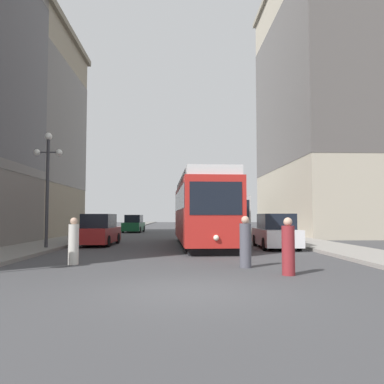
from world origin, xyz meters
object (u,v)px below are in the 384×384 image
lamp_post_left_near (48,172)px  parked_car_left_mid (99,231)px  parked_car_right_far (276,232)px  parked_car_left_near (134,224)px  transit_bus (227,213)px  pedestrian_on_sidewalk (245,244)px  streetcar (201,209)px  pedestrian_crossing_near (73,243)px  pedestrian_crossing_far (288,248)px

lamp_post_left_near → parked_car_left_mid: bearing=60.8°
parked_car_right_far → lamp_post_left_near: (-11.70, -0.89, 3.06)m
parked_car_left_near → parked_car_left_mid: same height
transit_bus → pedestrian_on_sidewalk: transit_bus is taller
streetcar → pedestrian_on_sidewalk: streetcar is taller
lamp_post_left_near → streetcar: bearing=19.6°
streetcar → pedestrian_crossing_near: 10.06m
pedestrian_on_sidewalk → transit_bus: bearing=173.0°
transit_bus → lamp_post_left_near: (-11.32, -18.65, 1.95)m
streetcar → parked_car_right_far: size_ratio=2.64×
streetcar → lamp_post_left_near: bearing=-162.6°
parked_car_left_near → parked_car_right_far: size_ratio=0.98×
streetcar → pedestrian_crossing_far: 11.57m
pedestrian_crossing_far → pedestrian_on_sidewalk: bearing=-73.1°
streetcar → parked_car_right_far: 4.45m
pedestrian_crossing_far → pedestrian_on_sidewalk: 1.95m
pedestrian_crossing_near → lamp_post_left_near: size_ratio=0.29×
transit_bus → pedestrian_crossing_near: transit_bus is taller
parked_car_left_near → pedestrian_crossing_far: size_ratio=2.85×
pedestrian_crossing_far → parked_car_left_mid: bearing=-69.1°
streetcar → parked_car_right_far: (3.82, -1.91, -1.26)m
lamp_post_left_near → pedestrian_on_sidewalk: bearing=-38.0°
parked_car_left_near → parked_car_right_far: same height
pedestrian_crossing_near → pedestrian_crossing_far: size_ratio=0.99×
streetcar → parked_car_left_near: bearing=105.4°
streetcar → transit_bus: bearing=75.6°
pedestrian_crossing_near → pedestrian_on_sidewalk: size_ratio=0.97×
parked_car_left_mid → parked_car_left_near: bearing=92.1°
pedestrian_crossing_near → pedestrian_crossing_far: pedestrian_crossing_far is taller
parked_car_left_mid → parked_car_right_far: same height
parked_car_right_far → lamp_post_left_near: bearing=6.6°
transit_bus → streetcar: bearing=-103.0°
streetcar → transit_bus: streetcar is taller
streetcar → parked_car_right_far: streetcar is taller
parked_car_left_near → pedestrian_crossing_near: size_ratio=2.87×
pedestrian_crossing_far → pedestrian_crossing_near: bearing=-34.1°
parked_car_left_near → parked_car_right_far: 23.07m
streetcar → parked_car_left_near: size_ratio=2.70×
parked_car_left_near → parked_car_left_mid: 18.38m
parked_car_left_near → lamp_post_left_near: lamp_post_left_near is taller
transit_bus → parked_car_left_near: size_ratio=2.37×
parked_car_left_mid → pedestrian_on_sidewalk: size_ratio=2.72×
lamp_post_left_near → pedestrian_crossing_near: bearing=-63.8°
pedestrian_crossing_near → transit_bus: bearing=51.7°
parked_car_left_mid → pedestrian_crossing_far: (7.81, -11.95, -0.07)m
parked_car_left_near → pedestrian_crossing_near: (0.96, -27.58, -0.08)m
parked_car_right_far → transit_bus: bearing=-86.5°
parked_car_left_mid → pedestrian_crossing_near: size_ratio=2.81×
parked_car_left_near → lamp_post_left_near: 22.07m
parked_car_left_near → pedestrian_crossing_near: parked_car_left_near is taller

